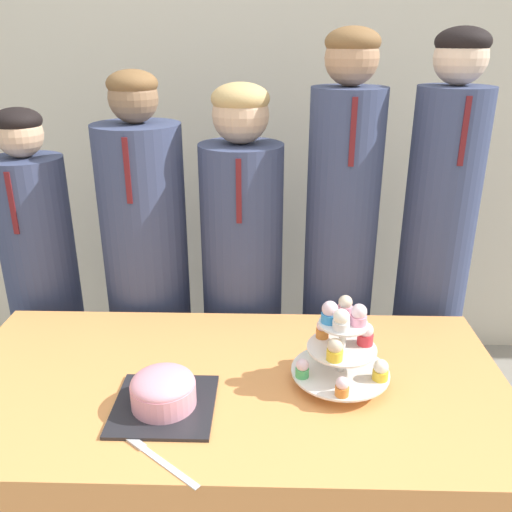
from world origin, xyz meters
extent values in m
cube|color=beige|center=(0.00, 1.81, 1.35)|extent=(9.00, 0.06, 2.70)
cube|color=#EF9951|center=(0.00, 0.40, 0.35)|extent=(1.60, 0.80, 0.71)
cube|color=#232328|center=(-0.16, 0.27, 0.71)|extent=(0.27, 0.27, 0.01)
cylinder|color=pink|center=(-0.16, 0.27, 0.75)|extent=(0.17, 0.17, 0.06)
ellipsoid|color=pink|center=(-0.16, 0.27, 0.78)|extent=(0.17, 0.17, 0.06)
cube|color=silver|center=(-0.11, 0.05, 0.71)|extent=(0.15, 0.13, 0.00)
cube|color=#B2B2B7|center=(-0.21, 0.13, 0.71)|extent=(0.08, 0.07, 0.01)
cylinder|color=silver|center=(0.32, 0.39, 0.80)|extent=(0.02, 0.02, 0.19)
cylinder|color=silver|center=(0.32, 0.39, 0.74)|extent=(0.28, 0.28, 0.01)
cylinder|color=silver|center=(0.32, 0.39, 0.82)|extent=(0.19, 0.19, 0.01)
cylinder|color=silver|center=(0.32, 0.39, 0.90)|extent=(0.14, 0.14, 0.01)
cylinder|color=yellow|center=(0.42, 0.35, 0.76)|extent=(0.04, 0.04, 0.03)
sphere|color=white|center=(0.42, 0.35, 0.79)|extent=(0.04, 0.04, 0.04)
cylinder|color=#4CB766|center=(0.38, 0.49, 0.76)|extent=(0.04, 0.04, 0.03)
sphere|color=silver|center=(0.38, 0.49, 0.78)|extent=(0.03, 0.03, 0.03)
cylinder|color=#4CB766|center=(0.26, 0.49, 0.76)|extent=(0.04, 0.04, 0.03)
sphere|color=silver|center=(0.26, 0.49, 0.79)|extent=(0.04, 0.04, 0.04)
cylinder|color=#4CB766|center=(0.21, 0.36, 0.76)|extent=(0.04, 0.04, 0.03)
sphere|color=silver|center=(0.21, 0.36, 0.78)|extent=(0.04, 0.04, 0.04)
cylinder|color=orange|center=(0.31, 0.28, 0.76)|extent=(0.04, 0.04, 0.03)
sphere|color=silver|center=(0.31, 0.28, 0.78)|extent=(0.04, 0.04, 0.04)
cylinder|color=orange|center=(0.27, 0.45, 0.84)|extent=(0.04, 0.04, 0.03)
sphere|color=silver|center=(0.27, 0.45, 0.86)|extent=(0.04, 0.04, 0.04)
cylinder|color=yellow|center=(0.29, 0.33, 0.84)|extent=(0.04, 0.04, 0.03)
sphere|color=beige|center=(0.29, 0.33, 0.86)|extent=(0.04, 0.04, 0.04)
cylinder|color=#E5333D|center=(0.38, 0.41, 0.84)|extent=(0.04, 0.04, 0.03)
sphere|color=silver|center=(0.38, 0.41, 0.87)|extent=(0.04, 0.04, 0.04)
cylinder|color=#3893DB|center=(0.28, 0.40, 0.91)|extent=(0.05, 0.05, 0.03)
sphere|color=silver|center=(0.28, 0.40, 0.94)|extent=(0.04, 0.04, 0.04)
cylinder|color=white|center=(0.30, 0.36, 0.91)|extent=(0.05, 0.05, 0.02)
sphere|color=white|center=(0.30, 0.36, 0.94)|extent=(0.04, 0.04, 0.04)
cylinder|color=pink|center=(0.35, 0.39, 0.91)|extent=(0.04, 0.04, 0.03)
sphere|color=silver|center=(0.35, 0.39, 0.94)|extent=(0.04, 0.04, 0.04)
cylinder|color=pink|center=(0.32, 0.43, 0.91)|extent=(0.04, 0.04, 0.03)
sphere|color=beige|center=(0.32, 0.43, 0.94)|extent=(0.04, 0.04, 0.04)
cylinder|color=#384266|center=(-0.77, 0.99, 0.61)|extent=(0.27, 0.27, 1.22)
sphere|color=#D6AD89|center=(-0.77, 0.99, 1.30)|extent=(0.17, 0.17, 0.17)
ellipsoid|color=black|center=(-0.77, 0.99, 1.35)|extent=(0.17, 0.17, 0.09)
cube|color=maroon|center=(-0.77, 0.85, 1.09)|extent=(0.02, 0.01, 0.22)
cylinder|color=#384266|center=(-0.36, 0.99, 0.67)|extent=(0.32, 0.32, 1.34)
sphere|color=#8E6B4C|center=(-0.36, 0.99, 1.42)|extent=(0.17, 0.17, 0.17)
ellipsoid|color=brown|center=(-0.36, 0.99, 1.47)|extent=(0.17, 0.17, 0.09)
cube|color=maroon|center=(-0.36, 0.83, 1.21)|extent=(0.02, 0.01, 0.22)
cylinder|color=#384266|center=(0.01, 0.99, 0.64)|extent=(0.30, 0.30, 1.27)
sphere|color=#D6AD89|center=(0.01, 0.99, 1.37)|extent=(0.20, 0.20, 0.20)
ellipsoid|color=tan|center=(0.01, 0.99, 1.42)|extent=(0.20, 0.20, 0.11)
cube|color=maroon|center=(0.01, 0.84, 1.14)|extent=(0.02, 0.01, 0.22)
cylinder|color=#384266|center=(0.38, 0.99, 0.73)|extent=(0.26, 0.26, 1.46)
sphere|color=tan|center=(0.38, 0.99, 1.55)|extent=(0.18, 0.18, 0.18)
ellipsoid|color=brown|center=(0.38, 0.99, 1.60)|extent=(0.18, 0.18, 0.10)
cube|color=maroon|center=(0.38, 0.86, 1.33)|extent=(0.02, 0.01, 0.22)
cylinder|color=#384266|center=(0.73, 0.99, 0.73)|extent=(0.26, 0.26, 1.47)
sphere|color=beige|center=(0.73, 0.99, 1.55)|extent=(0.18, 0.18, 0.18)
ellipsoid|color=black|center=(0.73, 0.99, 1.60)|extent=(0.18, 0.18, 0.10)
cube|color=maroon|center=(0.73, 0.86, 1.34)|extent=(0.02, 0.01, 0.22)
camera|label=1|loc=(0.11, -0.90, 1.62)|focal=38.00mm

